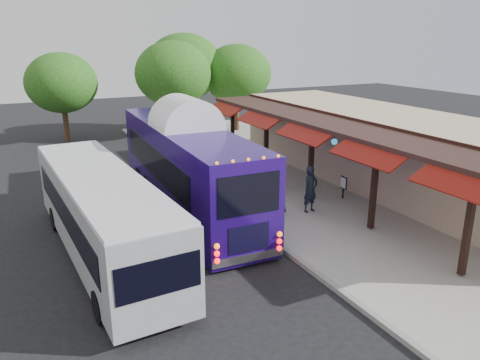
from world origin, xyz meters
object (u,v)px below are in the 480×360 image
coach_bus (187,163)px  ped_d (268,176)px  city_bus (102,212)px  ped_c (278,171)px  sign_board (343,184)px  ped_a (311,189)px  ped_b (277,192)px

coach_bus → ped_d: bearing=1.2°
city_bus → ped_c: bearing=18.2°
ped_d → sign_board: (2.66, -2.07, -0.15)m
sign_board → ped_c: bearing=128.8°
ped_a → ped_c: ped_a is taller
ped_b → ped_c: size_ratio=1.07×
ped_a → sign_board: size_ratio=1.90×
ped_a → coach_bus: bearing=135.6°
ped_c → ped_d: bearing=7.9°
city_bus → ped_d: size_ratio=6.43×
city_bus → sign_board: size_ratio=10.66×
ped_a → ped_d: size_ratio=1.15×
ped_b → ped_d: ped_b is taller
ped_c → ped_a: bearing=57.3°
coach_bus → sign_board: 6.95m
coach_bus → sign_board: coach_bus is taller
ped_b → ped_d: size_ratio=1.04×
ped_c → ped_d: size_ratio=0.96×
city_bus → sign_board: (10.57, 0.81, -0.75)m
ped_c → ped_d: ped_d is taller
coach_bus → sign_board: (6.51, -2.12, -1.21)m
city_bus → ped_a: 8.34m
coach_bus → ped_b: 3.89m
city_bus → ped_a: size_ratio=5.62×
ped_a → ped_b: bearing=142.8°
city_bus → ped_d: 8.44m
ped_b → ped_c: 3.19m
city_bus → ped_a: city_bus is taller
city_bus → ped_c: (8.76, 3.44, -0.63)m
ped_a → sign_board: (2.25, 0.69, -0.28)m
ped_b → ped_d: bearing=-113.1°
coach_bus → ped_a: bearing=-31.6°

